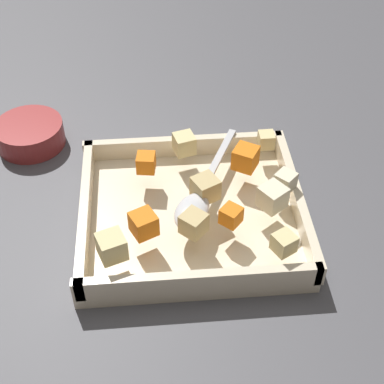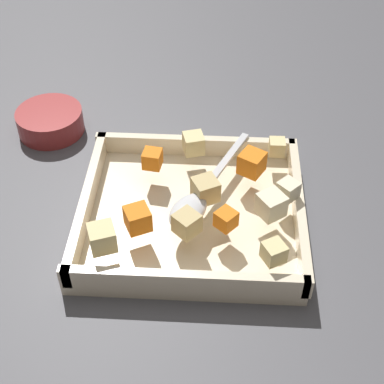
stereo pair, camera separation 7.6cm
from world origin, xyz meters
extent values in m
plane|color=#4C4C51|center=(0.00, 0.00, 0.00)|extent=(4.00, 4.00, 0.00)
cube|color=beige|center=(0.00, 0.01, 0.01)|extent=(0.30, 0.27, 0.01)
cube|color=beige|center=(0.00, -0.12, 0.03)|extent=(0.30, 0.01, 0.03)
cube|color=beige|center=(0.00, 0.14, 0.03)|extent=(0.30, 0.01, 0.03)
cube|color=beige|center=(-0.15, 0.01, 0.03)|extent=(0.01, 0.27, 0.03)
cube|color=beige|center=(0.14, 0.01, 0.03)|extent=(0.01, 0.27, 0.03)
cube|color=orange|center=(-0.05, 0.06, 0.06)|extent=(0.03, 0.03, 0.02)
cube|color=orange|center=(-0.08, -0.05, 0.06)|extent=(0.04, 0.04, 0.03)
cube|color=orange|center=(0.06, 0.07, 0.06)|extent=(0.04, 0.04, 0.03)
cube|color=orange|center=(0.06, -0.05, 0.06)|extent=(0.03, 0.03, 0.03)
cube|color=#E0CC89|center=(-0.11, 0.11, 0.06)|extent=(0.03, 0.03, 0.02)
cube|color=beige|center=(-0.11, 0.03, 0.06)|extent=(0.04, 0.04, 0.03)
cube|color=beige|center=(-0.13, 0.00, 0.06)|extent=(0.03, 0.03, 0.02)
cube|color=#E0CC89|center=(0.00, -0.09, 0.06)|extent=(0.03, 0.03, 0.03)
cube|color=tan|center=(0.00, 0.07, 0.06)|extent=(0.04, 0.04, 0.03)
cube|color=#E0CC89|center=(0.10, 0.10, 0.06)|extent=(0.04, 0.04, 0.03)
cube|color=tan|center=(-0.02, 0.01, 0.06)|extent=(0.04, 0.04, 0.03)
cube|color=#E0CC89|center=(-0.12, -0.09, 0.06)|extent=(0.02, 0.02, 0.02)
ellipsoid|color=silver|center=(0.00, 0.04, 0.06)|extent=(0.07, 0.08, 0.02)
cube|color=silver|center=(-0.04, -0.06, 0.05)|extent=(0.08, 0.15, 0.01)
cylinder|color=maroon|center=(0.24, -0.18, 0.02)|extent=(0.11, 0.11, 0.04)
camera|label=1|loc=(0.04, 0.56, 0.58)|focal=53.70mm
camera|label=2|loc=(-0.03, 0.56, 0.58)|focal=53.70mm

